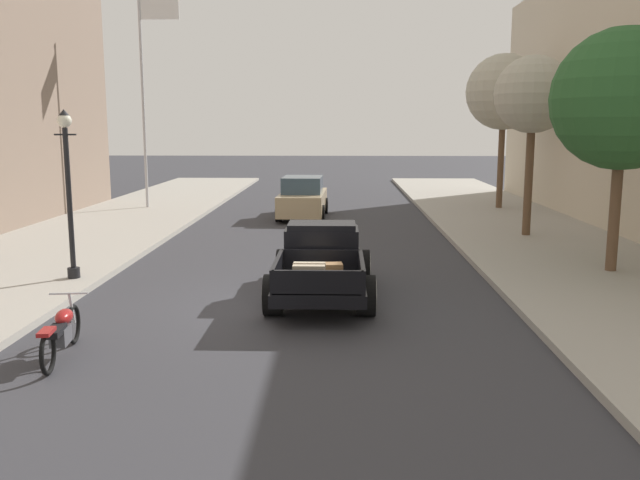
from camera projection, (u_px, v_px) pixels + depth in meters
The scene contains 9 objects.
ground_plane at pixel (290, 304), 13.92m from camera, with size 140.00×140.00×0.00m, color #333338.
hotrod_truck_black at pixel (322, 261), 14.51m from camera, with size 2.21×4.95×1.58m.
motorcycle_parked at pixel (61, 331), 10.59m from camera, with size 0.62×2.11×0.93m.
car_background_tan at pixel (303, 199), 26.88m from camera, with size 1.96×4.35×1.65m.
street_lamp_near at pixel (68, 182), 15.24m from camera, with size 0.50×0.32×3.85m.
flagpole at pixel (147, 74), 28.32m from camera, with size 1.74×0.16×9.16m.
street_tree_nearest at pixel (623, 100), 15.74m from camera, with size 3.34×3.34×5.77m.
street_tree_second at pixel (533, 96), 21.05m from camera, with size 2.42×2.42×5.67m.
street_tree_third at pixel (504, 92), 28.22m from camera, with size 3.17×3.17×6.48m.
Camera 1 is at (1.03, -13.48, 3.63)m, focal length 37.77 mm.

